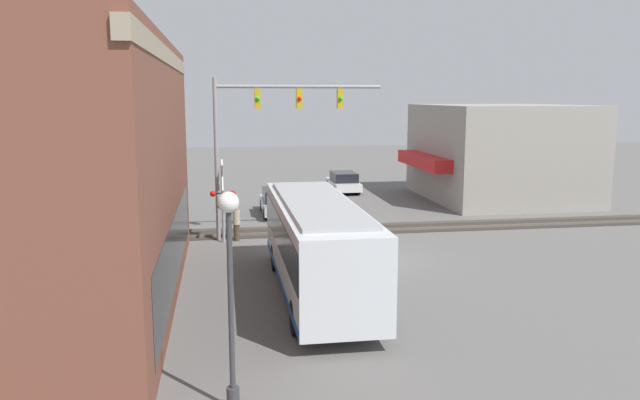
# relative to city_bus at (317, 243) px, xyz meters

# --- Properties ---
(ground_plane) EXTENTS (120.00, 120.00, 0.00)m
(ground_plane) POSITION_rel_city_bus_xyz_m (4.07, -2.80, -1.79)
(ground_plane) COLOR #605E5B
(shop_building) EXTENTS (10.94, 10.33, 6.15)m
(shop_building) POSITION_rel_city_bus_xyz_m (18.10, -14.83, 1.28)
(shop_building) COLOR gray
(shop_building) RESTS_ON ground
(city_bus) EXTENTS (10.76, 2.59, 3.25)m
(city_bus) POSITION_rel_city_bus_xyz_m (0.00, 0.00, 0.00)
(city_bus) COLOR silver
(city_bus) RESTS_ON ground
(traffic_signal_gantry) EXTENTS (0.42, 7.83, 7.54)m
(traffic_signal_gantry) POSITION_rel_city_bus_xyz_m (8.78, 1.04, 3.80)
(traffic_signal_gantry) COLOR gray
(traffic_signal_gantry) RESTS_ON ground
(crossing_signal) EXTENTS (1.41, 1.18, 3.81)m
(crossing_signal) POSITION_rel_city_bus_xyz_m (8.24, 3.10, 0.50)
(crossing_signal) COLOR gray
(crossing_signal) RESTS_ON ground
(streetlamp) EXTENTS (0.44, 0.44, 4.76)m
(streetlamp) POSITION_rel_city_bus_xyz_m (-7.63, 3.01, 1.05)
(streetlamp) COLOR #38383A
(streetlamp) RESTS_ON ground
(rail_track_near) EXTENTS (2.60, 60.00, 0.15)m
(rail_track_near) POSITION_rel_city_bus_xyz_m (10.07, -2.80, -1.76)
(rail_track_near) COLOR #332D28
(rail_track_near) RESTS_ON ground
(parked_car_silver) EXTENTS (4.64, 1.82, 1.50)m
(parked_car_silver) POSITION_rel_city_bus_xyz_m (14.73, -0.00, -1.09)
(parked_car_silver) COLOR #B7B7BC
(parked_car_silver) RESTS_ON ground
(parked_car_white) EXTENTS (4.55, 1.82, 1.42)m
(parked_car_white) POSITION_rel_city_bus_xyz_m (22.67, -5.40, -1.13)
(parked_car_white) COLOR silver
(parked_car_white) RESTS_ON ground
(pedestrian_at_crossing) EXTENTS (0.34, 0.34, 1.64)m
(pedestrian_at_crossing) POSITION_rel_city_bus_xyz_m (8.46, 2.50, -0.96)
(pedestrian_at_crossing) COLOR #473828
(pedestrian_at_crossing) RESTS_ON ground
(pedestrian_near_bus) EXTENTS (0.34, 0.34, 1.80)m
(pedestrian_near_bus) POSITION_rel_city_bus_xyz_m (3.41, -1.99, -0.87)
(pedestrian_near_bus) COLOR #473828
(pedestrian_near_bus) RESTS_ON ground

